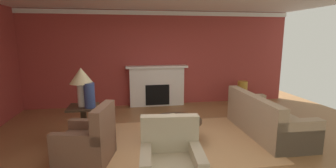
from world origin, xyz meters
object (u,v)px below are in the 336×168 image
object	(u,v)px
coffee_table	(176,125)
table_lamp	(81,79)
fireplace	(157,87)
armchair_near_window	(88,144)
vase_on_side_table	(90,95)
sofa	(265,120)
vase_tall_corner	(242,93)
side_table	(84,121)

from	to	relation	value
coffee_table	table_lamp	bearing A→B (deg)	168.43
fireplace	coffee_table	distance (m)	2.70
armchair_near_window	table_lamp	xyz separation A→B (m)	(-0.19, 0.89, 0.92)
vase_on_side_table	sofa	bearing A→B (deg)	-2.66
vase_on_side_table	table_lamp	bearing A→B (deg)	141.34
coffee_table	table_lamp	xyz separation A→B (m)	(-1.77, 0.36, 0.89)
sofa	coffee_table	bearing A→B (deg)	-177.71
sofa	coffee_table	distance (m)	1.93
table_lamp	sofa	bearing A→B (deg)	-4.41
vase_on_side_table	vase_tall_corner	world-z (taller)	vase_on_side_table
sofa	table_lamp	bearing A→B (deg)	175.59
fireplace	sofa	size ratio (longest dim) A/B	0.85
armchair_near_window	vase_on_side_table	distance (m)	1.00
armchair_near_window	fireplace	bearing A→B (deg)	64.46
coffee_table	fireplace	bearing A→B (deg)	90.71
sofa	vase_on_side_table	world-z (taller)	vase_on_side_table
fireplace	sofa	world-z (taller)	fireplace
side_table	vase_tall_corner	distance (m)	4.76
coffee_table	vase_on_side_table	distance (m)	1.74
vase_tall_corner	vase_on_side_table	bearing A→B (deg)	-152.65
sofa	table_lamp	xyz separation A→B (m)	(-3.70, 0.28, 0.93)
vase_tall_corner	coffee_table	bearing A→B (deg)	-136.72
vase_on_side_table	coffee_table	bearing A→B (deg)	-8.51
armchair_near_window	table_lamp	distance (m)	1.30
vase_on_side_table	vase_tall_corner	xyz separation A→B (m)	(4.16, 2.15, -0.58)
fireplace	sofa	distance (m)	3.28
sofa	vase_on_side_table	size ratio (longest dim) A/B	4.48
coffee_table	vase_on_side_table	world-z (taller)	vase_on_side_table
fireplace	sofa	bearing A→B (deg)	-53.11
coffee_table	side_table	world-z (taller)	side_table
sofa	table_lamp	distance (m)	3.82
coffee_table	vase_tall_corner	bearing A→B (deg)	43.28
fireplace	vase_tall_corner	bearing A→B (deg)	-6.64
vase_tall_corner	table_lamp	bearing A→B (deg)	-154.76
side_table	sofa	bearing A→B (deg)	-4.41
vase_tall_corner	side_table	bearing A→B (deg)	-154.76
sofa	armchair_near_window	world-z (taller)	armchair_near_window
fireplace	vase_on_side_table	bearing A→B (deg)	-122.87
fireplace	table_lamp	xyz separation A→B (m)	(-1.73, -2.33, 0.66)
coffee_table	armchair_near_window	bearing A→B (deg)	-161.32
fireplace	armchair_near_window	size ratio (longest dim) A/B	1.87
vase_on_side_table	side_table	bearing A→B (deg)	141.34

